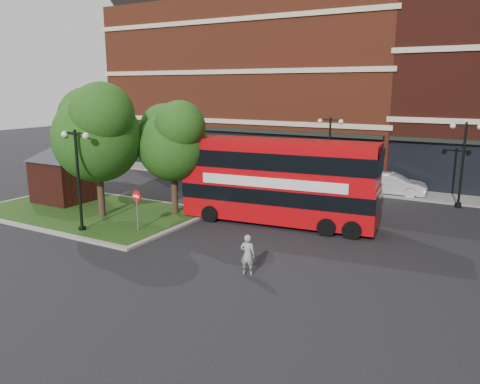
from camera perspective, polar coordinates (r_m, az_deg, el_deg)
The scene contains 15 objects.
ground at distance 20.40m, azimuth -8.55°, elevation -7.36°, with size 120.00×120.00×0.00m, color black.
pavement_far at distance 34.39m, azimuth 8.56°, elevation 1.01°, with size 44.00×3.00×0.12m, color slate.
terrace_far_left at distance 43.80m, azimuth 2.48°, elevation 12.77°, with size 26.00×12.00×14.00m, color maroon.
traffic_island at distance 27.73m, azimuth -17.85°, elevation -2.28°, with size 12.60×7.60×0.15m.
kiosk at distance 30.15m, azimuth -20.64°, elevation 3.05°, with size 6.51×6.51×3.60m.
tree_island_west at distance 25.64m, azimuth -17.11°, elevation 7.33°, with size 5.40×4.71×7.21m.
tree_island_east at distance 25.51m, azimuth -8.23°, elevation 6.49°, with size 4.46×3.90×6.29m.
lamp_island at distance 23.50m, azimuth -19.12°, elevation 1.90°, with size 1.72×0.36×5.00m.
lamp_far_left at distance 31.40m, azimuth 10.82°, elevation 4.95°, with size 1.72×0.36×5.00m.
lamp_far_right at distance 29.85m, azimuth 25.52°, elevation 3.53°, with size 1.72×0.36×5.00m.
bus at distance 23.92m, azimuth 4.76°, elevation 1.94°, with size 10.16×3.37×3.81m.
woman at distance 17.69m, azimuth 0.94°, elevation -7.66°, with size 0.58×0.38×1.58m, color gray.
car_silver at distance 35.35m, azimuth -2.51°, elevation 2.65°, with size 1.84×4.58×1.56m, color silver.
car_white at distance 32.21m, azimuth 18.01°, elevation 0.92°, with size 1.52×4.35×1.43m, color silver.
no_entry_sign at distance 22.97m, azimuth -12.45°, elevation -1.28°, with size 0.59×0.14×2.13m.
Camera 1 is at (11.94, -15.00, 6.95)m, focal length 35.00 mm.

